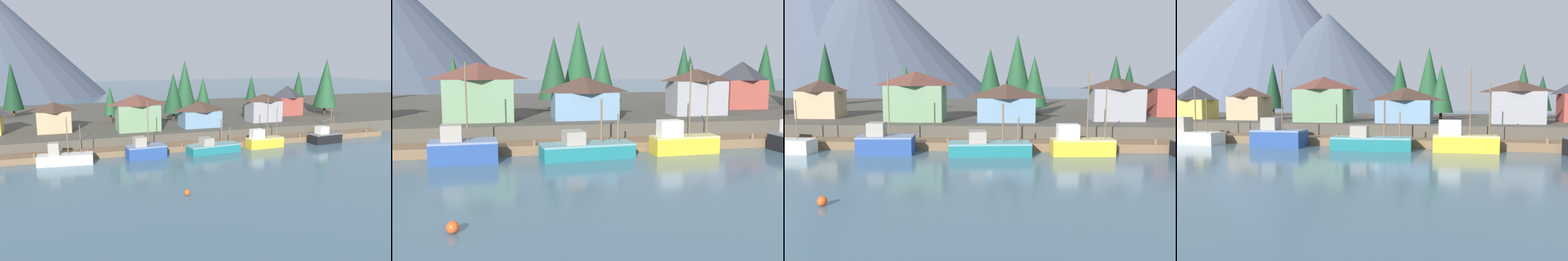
{
  "view_description": "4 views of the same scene",
  "coord_description": "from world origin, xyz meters",
  "views": [
    {
      "loc": [
        -24.0,
        -64.24,
        16.25
      ],
      "look_at": [
        -0.24,
        3.77,
        2.93
      ],
      "focal_mm": 36.32,
      "sensor_mm": 36.0,
      "label": 1
    },
    {
      "loc": [
        -7.27,
        -47.06,
        9.26
      ],
      "look_at": [
        1.94,
        2.66,
        2.04
      ],
      "focal_mm": 43.34,
      "sensor_mm": 36.0,
      "label": 2
    },
    {
      "loc": [
        2.6,
        -49.8,
        9.27
      ],
      "look_at": [
        -0.37,
        2.7,
        2.13
      ],
      "focal_mm": 39.73,
      "sensor_mm": 36.0,
      "label": 3
    },
    {
      "loc": [
        11.13,
        -41.83,
        5.27
      ],
      "look_at": [
        0.19,
        1.29,
        1.96
      ],
      "focal_mm": 33.01,
      "sensor_mm": 36.0,
      "label": 4
    }
  ],
  "objects": [
    {
      "name": "ground_plane",
      "position": [
        0.0,
        20.0,
        -0.5
      ],
      "size": [
        400.0,
        400.0,
        1.0
      ],
      "primitive_type": "cube",
      "color": "#476675"
    },
    {
      "name": "conifer_mid_right",
      "position": [
        4.79,
        25.94,
        10.0
      ],
      "size": [
        5.36,
        5.36,
        13.21
      ],
      "color": "#4C3823",
      "rests_on": "shoreline_bank"
    },
    {
      "name": "channel_buoy",
      "position": [
        -10.05,
        -21.28,
        0.35
      ],
      "size": [
        0.7,
        0.7,
        0.7
      ],
      "primitive_type": "sphere",
      "color": "#E04C19",
      "rests_on": "ground_plane"
    },
    {
      "name": "dock",
      "position": [
        0.0,
        1.99,
        0.5
      ],
      "size": [
        80.0,
        4.0,
        1.6
      ],
      "color": "brown",
      "rests_on": "ground_plane"
    },
    {
      "name": "conifer_far_left",
      "position": [
        25.33,
        31.18,
        7.25
      ],
      "size": [
        3.34,
        3.34,
        8.08
      ],
      "color": "#4C3823",
      "rests_on": "shoreline_bank"
    },
    {
      "name": "house_blue",
      "position": [
        2.83,
        9.99,
        5.15
      ],
      "size": [
        8.11,
        5.37,
        5.18
      ],
      "color": "#6689A8",
      "rests_on": "shoreline_bank"
    },
    {
      "name": "conifer_near_right",
      "position": [
        20.69,
        22.49,
        7.78
      ],
      "size": [
        3.84,
        3.84,
        9.54
      ],
      "color": "#4C3823",
      "rests_on": "shoreline_bank"
    },
    {
      "name": "shoreline_bank",
      "position": [
        0.0,
        32.0,
        1.25
      ],
      "size": [
        400.0,
        56.0,
        2.5
      ],
      "primitive_type": "cube",
      "color": "#4C473D",
      "rests_on": "ground_plane"
    },
    {
      "name": "conifer_back_right",
      "position": [
        7.37,
        20.34,
        7.79
      ],
      "size": [
        4.13,
        4.13,
        9.36
      ],
      "color": "#4C3823",
      "rests_on": "shoreline_bank"
    },
    {
      "name": "fishing_boat_blue",
      "position": [
        -10.98,
        -1.92,
        1.28
      ],
      "size": [
        6.44,
        3.5,
        9.38
      ],
      "rotation": [
        0.0,
        0.0,
        0.05
      ],
      "color": "navy",
      "rests_on": "ground_plane"
    },
    {
      "name": "conifer_mid_left",
      "position": [
        0.29,
        20.2,
        8.57
      ],
      "size": [
        4.51,
        4.51,
        10.52
      ],
      "color": "#4C3823",
      "rests_on": "shoreline_bank"
    },
    {
      "name": "house_grey",
      "position": [
        18.31,
        11.87,
        5.57
      ],
      "size": [
        7.33,
        4.66,
        6.02
      ],
      "color": "gray",
      "rests_on": "shoreline_bank"
    },
    {
      "name": "conifer_back_left",
      "position": [
        -13.57,
        20.58,
        7.31
      ],
      "size": [
        2.82,
        2.82,
        7.89
      ],
      "color": "#4C3823",
      "rests_on": "shoreline_bank"
    },
    {
      "name": "fishing_boat_teal",
      "position": [
        0.82,
        -2.17,
        0.93
      ],
      "size": [
        9.36,
        3.99,
        5.78
      ],
      "rotation": [
        0.0,
        0.0,
        0.1
      ],
      "color": "#196B70",
      "rests_on": "ground_plane"
    },
    {
      "name": "house_red",
      "position": [
        28.61,
        19.01,
        6.1
      ],
      "size": [
        6.47,
        5.27,
        7.04
      ],
      "color": "#9E4238",
      "rests_on": "shoreline_bank"
    },
    {
      "name": "conifer_far_right",
      "position": [
        37.94,
        28.31,
        8.51
      ],
      "size": [
        3.76,
        3.76,
        10.16
      ],
      "color": "#4C3823",
      "rests_on": "shoreline_bank"
    },
    {
      "name": "house_green",
      "position": [
        -9.78,
        9.98,
        6.02
      ],
      "size": [
        8.36,
        5.42,
        6.9
      ],
      "color": "#6B8E66",
      "rests_on": "shoreline_bank"
    },
    {
      "name": "fishing_boat_yellow",
      "position": [
        11.06,
        -1.53,
        1.25
      ],
      "size": [
        7.06,
        2.79,
        9.23
      ],
      "rotation": [
        0.0,
        0.0,
        0.07
      ],
      "color": "gold",
      "rests_on": "ground_plane"
    }
  ]
}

